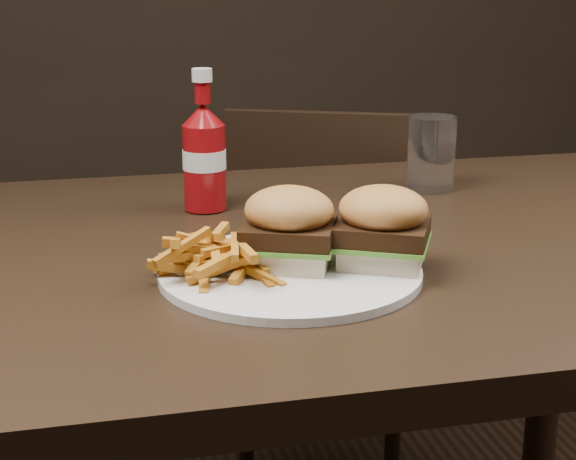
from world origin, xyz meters
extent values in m
cube|color=black|center=(0.00, 0.00, 0.73)|extent=(1.20, 0.80, 0.04)
cube|color=black|center=(0.21, 0.66, 0.43)|extent=(0.48, 0.48, 0.03)
cylinder|color=white|center=(-0.06, -0.12, 0.76)|extent=(0.29, 0.29, 0.01)
cube|color=beige|center=(-0.06, -0.11, 0.77)|extent=(0.11, 0.11, 0.02)
cube|color=beige|center=(0.04, -0.13, 0.77)|extent=(0.11, 0.11, 0.02)
cylinder|color=maroon|center=(-0.11, 0.17, 0.81)|extent=(0.06, 0.06, 0.12)
cylinder|color=white|center=(0.24, 0.21, 0.81)|extent=(0.07, 0.07, 0.11)
camera|label=1|loc=(-0.26, -1.00, 1.08)|focal=55.00mm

